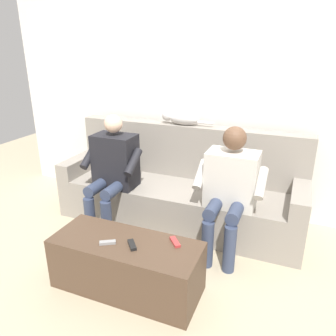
{
  "coord_description": "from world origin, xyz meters",
  "views": [
    {
      "loc": [
        -1.04,
        2.72,
        1.71
      ],
      "look_at": [
        0.0,
        0.19,
        0.68
      ],
      "focal_mm": 35.04,
      "sensor_mm": 36.0,
      "label": 1
    }
  ],
  "objects_px": {
    "remote_red": "(175,242)",
    "person_right_seated": "(113,167)",
    "remote_gray": "(108,242)",
    "couch": "(181,190)",
    "remote_black": "(132,245)",
    "person_left_seated": "(230,185)",
    "cat_on_backrest": "(181,118)",
    "coffee_table": "(127,265)"
  },
  "relations": [
    {
      "from": "remote_red",
      "to": "remote_gray",
      "type": "distance_m",
      "value": 0.47
    },
    {
      "from": "remote_black",
      "to": "coffee_table",
      "type": "bearing_deg",
      "value": 26.05
    },
    {
      "from": "couch",
      "to": "remote_gray",
      "type": "distance_m",
      "value": 1.21
    },
    {
      "from": "cat_on_backrest",
      "to": "remote_black",
      "type": "relative_size",
      "value": 4.42
    },
    {
      "from": "remote_black",
      "to": "person_left_seated",
      "type": "bearing_deg",
      "value": -71.07
    },
    {
      "from": "couch",
      "to": "person_right_seated",
      "type": "distance_m",
      "value": 0.73
    },
    {
      "from": "person_right_seated",
      "to": "remote_black",
      "type": "bearing_deg",
      "value": 128.09
    },
    {
      "from": "person_right_seated",
      "to": "remote_black",
      "type": "xyz_separation_m",
      "value": [
        -0.63,
        0.81,
        -0.21
      ]
    },
    {
      "from": "person_right_seated",
      "to": "remote_gray",
      "type": "bearing_deg",
      "value": 118.52
    },
    {
      "from": "remote_red",
      "to": "cat_on_backrest",
      "type": "bearing_deg",
      "value": -22.07
    },
    {
      "from": "remote_red",
      "to": "person_right_seated",
      "type": "bearing_deg",
      "value": 12.91
    },
    {
      "from": "couch",
      "to": "remote_black",
      "type": "bearing_deg",
      "value": 93.43
    },
    {
      "from": "cat_on_backrest",
      "to": "couch",
      "type": "bearing_deg",
      "value": 111.17
    },
    {
      "from": "coffee_table",
      "to": "person_left_seated",
      "type": "relative_size",
      "value": 0.99
    },
    {
      "from": "coffee_table",
      "to": "remote_black",
      "type": "distance_m",
      "value": 0.22
    },
    {
      "from": "couch",
      "to": "coffee_table",
      "type": "relative_size",
      "value": 2.22
    },
    {
      "from": "person_left_seated",
      "to": "remote_red",
      "type": "distance_m",
      "value": 0.74
    },
    {
      "from": "coffee_table",
      "to": "cat_on_backrest",
      "type": "distance_m",
      "value": 1.59
    },
    {
      "from": "couch",
      "to": "remote_black",
      "type": "relative_size",
      "value": 19.6
    },
    {
      "from": "person_left_seated",
      "to": "remote_red",
      "type": "height_order",
      "value": "person_left_seated"
    },
    {
      "from": "person_right_seated",
      "to": "coffee_table",
      "type": "bearing_deg",
      "value": 125.95
    },
    {
      "from": "coffee_table",
      "to": "remote_red",
      "type": "relative_size",
      "value": 8.63
    },
    {
      "from": "remote_red",
      "to": "remote_black",
      "type": "bearing_deg",
      "value": 78.87
    },
    {
      "from": "couch",
      "to": "person_left_seated",
      "type": "relative_size",
      "value": 2.19
    },
    {
      "from": "coffee_table",
      "to": "person_left_seated",
      "type": "height_order",
      "value": "person_left_seated"
    },
    {
      "from": "couch",
      "to": "coffee_table",
      "type": "xyz_separation_m",
      "value": [
        0.0,
        1.13,
        -0.12
      ]
    },
    {
      "from": "coffee_table",
      "to": "couch",
      "type": "bearing_deg",
      "value": -90.0
    },
    {
      "from": "remote_gray",
      "to": "cat_on_backrest",
      "type": "bearing_deg",
      "value": 58.18
    },
    {
      "from": "couch",
      "to": "coffee_table",
      "type": "distance_m",
      "value": 1.14
    },
    {
      "from": "remote_gray",
      "to": "coffee_table",
      "type": "bearing_deg",
      "value": 3.18
    },
    {
      "from": "person_left_seated",
      "to": "person_right_seated",
      "type": "height_order",
      "value": "person_right_seated"
    },
    {
      "from": "person_right_seated",
      "to": "remote_black",
      "type": "height_order",
      "value": "person_right_seated"
    },
    {
      "from": "person_left_seated",
      "to": "remote_black",
      "type": "distance_m",
      "value": 0.98
    },
    {
      "from": "remote_gray",
      "to": "remote_black",
      "type": "bearing_deg",
      "value": -18.33
    },
    {
      "from": "cat_on_backrest",
      "to": "remote_red",
      "type": "bearing_deg",
      "value": 108.67
    },
    {
      "from": "person_left_seated",
      "to": "person_right_seated",
      "type": "xyz_separation_m",
      "value": [
        1.13,
        0.01,
        0.0
      ]
    },
    {
      "from": "person_right_seated",
      "to": "remote_red",
      "type": "distance_m",
      "value": 1.13
    },
    {
      "from": "couch",
      "to": "remote_red",
      "type": "distance_m",
      "value": 1.07
    },
    {
      "from": "remote_red",
      "to": "couch",
      "type": "bearing_deg",
      "value": -22.63
    },
    {
      "from": "remote_red",
      "to": "remote_gray",
      "type": "bearing_deg",
      "value": 72.66
    },
    {
      "from": "coffee_table",
      "to": "person_right_seated",
      "type": "height_order",
      "value": "person_right_seated"
    },
    {
      "from": "couch",
      "to": "remote_red",
      "type": "xyz_separation_m",
      "value": [
        -0.33,
        1.02,
        0.09
      ]
    }
  ]
}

